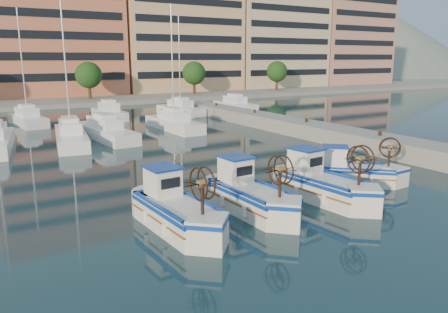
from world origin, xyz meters
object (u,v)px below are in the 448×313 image
Objects in this scene: fishing_boat_c at (322,183)px; fishing_boat_d at (353,171)px; fishing_boat_b at (250,194)px; fishing_boat_a at (176,209)px.

fishing_boat_c is 1.20× the size of fishing_boat_d.
fishing_boat_a is at bearing 179.99° from fishing_boat_b.
fishing_boat_a is 3.67m from fishing_boat_b.
fishing_boat_d is (7.29, 0.76, -0.09)m from fishing_boat_b.
fishing_boat_c is at bearing 151.36° from fishing_boat_d.
fishing_boat_c is at bearing -8.80° from fishing_boat_b.
fishing_boat_c is (3.90, -0.43, 0.02)m from fishing_boat_b.
fishing_boat_a is 7.57m from fishing_boat_c.
fishing_boat_a is at bearing 136.76° from fishing_boat_d.
fishing_boat_b is at bearing -1.11° from fishing_boat_a.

